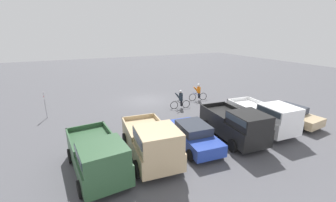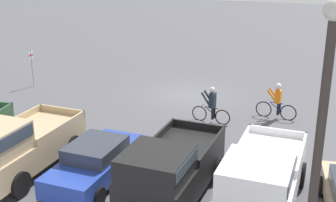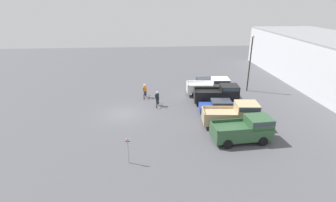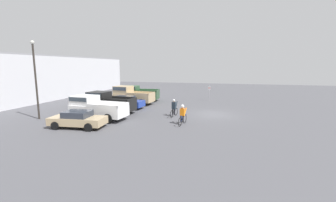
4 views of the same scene
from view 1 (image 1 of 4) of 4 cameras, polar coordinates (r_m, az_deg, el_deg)
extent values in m
plane|color=#4C4C51|center=(22.56, -5.54, 0.14)|extent=(80.00, 80.00, 0.00)
cube|color=tan|center=(19.17, 28.35, -3.28)|extent=(2.18, 4.44, 0.59)
cube|color=#2D333D|center=(19.01, 28.58, -1.77)|extent=(1.79, 2.07, 0.47)
cylinder|color=black|center=(19.43, 33.06, -4.56)|extent=(0.24, 0.65, 0.63)
cylinder|color=black|center=(17.90, 30.45, -5.83)|extent=(0.24, 0.65, 0.63)
cylinder|color=black|center=(20.64, 26.35, -2.35)|extent=(0.24, 0.65, 0.63)
cylinder|color=black|center=(19.21, 23.39, -3.34)|extent=(0.24, 0.65, 0.63)
cube|color=white|center=(17.08, 22.37, -3.79)|extent=(2.40, 5.20, 0.95)
cube|color=white|center=(15.82, 26.48, -2.58)|extent=(2.02, 2.16, 0.80)
cube|color=#333D47|center=(15.77, 26.56, -1.98)|extent=(2.07, 2.00, 0.35)
cube|color=white|center=(18.23, 22.66, -0.53)|extent=(0.29, 3.04, 0.25)
cube|color=white|center=(16.95, 17.86, -1.30)|extent=(0.29, 3.04, 0.25)
cube|color=white|center=(18.64, 17.37, 0.40)|extent=(2.04, 0.22, 0.25)
cylinder|color=black|center=(16.98, 28.36, -6.31)|extent=(0.28, 0.86, 0.84)
cylinder|color=black|center=(15.54, 23.40, -7.72)|extent=(0.28, 0.86, 0.84)
cylinder|color=black|center=(18.95, 21.24, -3.02)|extent=(0.28, 0.86, 0.84)
cylinder|color=black|center=(17.67, 16.32, -3.96)|extent=(0.28, 0.86, 0.84)
cube|color=black|center=(14.98, 15.95, -5.96)|extent=(2.42, 5.02, 1.06)
cube|color=black|center=(13.60, 19.89, -4.58)|extent=(2.01, 2.10, 0.77)
cube|color=#333D47|center=(13.55, 19.96, -3.91)|extent=(2.06, 1.95, 0.34)
cube|color=black|center=(16.03, 16.88, -2.00)|extent=(0.33, 2.92, 0.25)
cube|color=black|center=(14.97, 10.96, -2.92)|extent=(0.33, 2.92, 0.25)
cube|color=black|center=(16.60, 11.27, -0.92)|extent=(2.01, 0.25, 0.25)
cylinder|color=black|center=(14.76, 22.48, -9.10)|extent=(0.28, 0.78, 0.76)
cylinder|color=black|center=(13.55, 16.10, -10.84)|extent=(0.28, 0.78, 0.76)
cylinder|color=black|center=(16.84, 15.55, -5.10)|extent=(0.28, 0.78, 0.76)
cylinder|color=black|center=(15.79, 9.59, -6.22)|extent=(0.28, 0.78, 0.76)
cube|color=#233D9E|center=(13.63, 6.40, -8.95)|extent=(2.13, 4.56, 0.67)
cube|color=#2D333D|center=(13.39, 6.49, -6.73)|extent=(1.75, 2.12, 0.49)
cylinder|color=black|center=(13.10, 12.75, -11.87)|extent=(0.23, 0.66, 0.65)
cylinder|color=black|center=(12.30, 5.66, -13.53)|extent=(0.23, 0.66, 0.65)
cylinder|color=black|center=(15.26, 6.92, -7.19)|extent=(0.23, 0.66, 0.65)
cylinder|color=black|center=(14.58, 0.70, -8.26)|extent=(0.23, 0.66, 0.65)
cube|color=tan|center=(12.35, -4.72, -10.52)|extent=(2.53, 5.16, 0.93)
cube|color=tan|center=(10.64, -2.58, -9.60)|extent=(2.10, 2.16, 0.95)
cube|color=#333D47|center=(10.55, -2.60, -8.59)|extent=(2.15, 2.01, 0.42)
cube|color=tan|center=(13.23, -1.77, -5.68)|extent=(0.35, 2.99, 0.25)
cube|color=tan|center=(12.79, -10.41, -6.83)|extent=(0.35, 2.99, 0.25)
cube|color=tan|center=(14.29, -7.50, -4.05)|extent=(2.09, 0.27, 0.25)
cylinder|color=black|center=(11.60, 2.69, -14.89)|extent=(0.30, 0.89, 0.88)
cylinder|color=black|center=(11.06, -7.80, -16.80)|extent=(0.30, 0.89, 0.88)
cylinder|color=black|center=(14.14, -2.30, -8.62)|extent=(0.30, 0.89, 0.88)
cylinder|color=black|center=(13.70, -10.77, -9.82)|extent=(0.30, 0.89, 0.88)
cube|color=#2D5133|center=(11.70, -17.74, -13.17)|extent=(2.42, 4.97, 1.00)
cube|color=#2D5133|center=(10.04, -16.31, -12.74)|extent=(2.04, 2.07, 0.73)
cube|color=#333D47|center=(9.96, -16.38, -11.94)|extent=(2.09, 1.92, 0.32)
cube|color=#2D5133|center=(12.44, -14.53, -7.73)|extent=(0.30, 2.89, 0.25)
cube|color=#2D5133|center=(12.16, -23.65, -9.31)|extent=(0.30, 2.89, 0.25)
cube|color=#2D5133|center=(13.54, -20.24, -6.18)|extent=(2.06, 0.23, 0.25)
cylinder|color=black|center=(10.92, -10.13, -17.79)|extent=(0.28, 0.77, 0.76)
cylinder|color=black|center=(10.58, -21.35, -20.14)|extent=(0.28, 0.77, 0.76)
cylinder|color=black|center=(13.39, -14.65, -11.06)|extent=(0.28, 0.77, 0.76)
cylinder|color=black|center=(13.12, -23.54, -12.66)|extent=(0.28, 0.77, 0.76)
torus|color=black|center=(19.95, 1.58, -1.08)|extent=(0.72, 0.16, 0.72)
torus|color=black|center=(20.31, 4.58, -0.79)|extent=(0.72, 0.16, 0.72)
cylinder|color=black|center=(20.07, 3.10, -0.46)|extent=(0.58, 0.13, 0.38)
cylinder|color=black|center=(20.01, 3.11, 0.09)|extent=(0.61, 0.13, 0.04)
cylinder|color=black|center=(20.14, 3.63, -0.41)|extent=(0.04, 0.04, 0.35)
cylinder|color=black|center=(19.87, 1.97, 0.06)|extent=(0.10, 0.46, 0.02)
cylinder|color=black|center=(20.04, 3.49, -0.62)|extent=(0.14, 0.14, 0.53)
cylinder|color=black|center=(20.20, 3.31, -0.47)|extent=(0.14, 0.14, 0.53)
cube|color=#1E2833|center=(19.93, 3.28, 1.10)|extent=(0.29, 0.39, 0.68)
cylinder|color=#1E2833|center=(19.70, 2.83, 0.92)|extent=(0.56, 0.18, 0.73)
cylinder|color=#1E2833|center=(20.01, 2.51, 1.18)|extent=(0.56, 0.18, 0.73)
sphere|color=tan|center=(19.80, 3.22, 2.32)|extent=(0.21, 0.21, 0.21)
sphere|color=silver|center=(19.79, 3.23, 2.47)|extent=(0.23, 0.23, 0.23)
torus|color=black|center=(22.40, 6.25, 0.94)|extent=(0.75, 0.17, 0.76)
torus|color=black|center=(22.85, 8.91, 1.16)|extent=(0.75, 0.17, 0.76)
cylinder|color=#233D9E|center=(22.57, 7.61, 1.50)|extent=(0.59, 0.13, 0.40)
cylinder|color=#233D9E|center=(22.51, 7.63, 2.02)|extent=(0.63, 0.14, 0.04)
cylinder|color=#233D9E|center=(22.65, 8.08, 1.54)|extent=(0.04, 0.04, 0.37)
cylinder|color=#233D9E|center=(22.34, 6.62, 2.01)|extent=(0.10, 0.46, 0.02)
cylinder|color=black|center=(22.55, 7.96, 1.35)|extent=(0.14, 0.14, 0.56)
cylinder|color=black|center=(22.71, 7.78, 1.47)|extent=(0.14, 0.14, 0.56)
cube|color=orange|center=(22.46, 7.80, 2.81)|extent=(0.29, 0.39, 0.59)
cylinder|color=orange|center=(22.21, 7.43, 2.67)|extent=(0.56, 0.18, 0.64)
cylinder|color=orange|center=(22.51, 7.09, 2.88)|extent=(0.56, 0.18, 0.64)
sphere|color=tan|center=(22.34, 7.77, 3.86)|extent=(0.26, 0.26, 0.26)
sphere|color=silver|center=(22.33, 7.78, 4.02)|extent=(0.28, 0.28, 0.28)
cylinder|color=#9E9EA3|center=(20.09, -28.74, -0.97)|extent=(0.06, 0.06, 2.11)
cube|color=white|center=(19.90, -29.04, 1.03)|extent=(0.05, 0.30, 0.45)
cube|color=red|center=(19.90, -29.04, 1.03)|extent=(0.05, 0.30, 0.10)
camera|label=2|loc=(13.43, 78.24, 9.47)|focal=50.00mm
camera|label=3|loc=(25.44, -74.48, 15.47)|focal=28.00mm
camera|label=4|loc=(36.93, 29.30, 12.44)|focal=24.00mm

